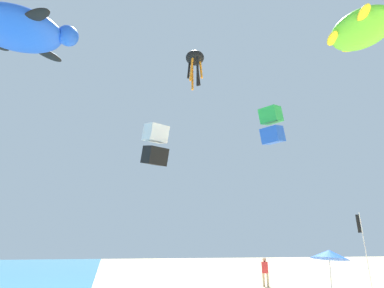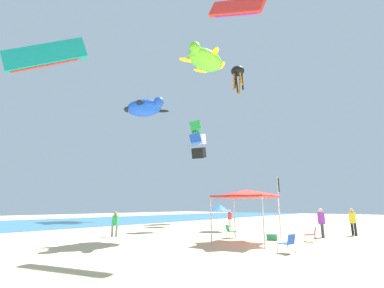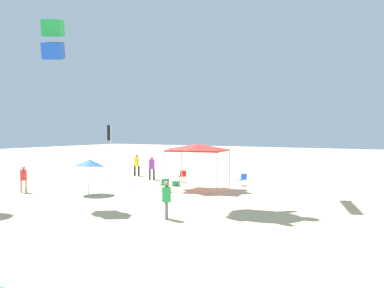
{
  "view_description": "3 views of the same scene",
  "coord_description": "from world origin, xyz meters",
  "px_view_note": "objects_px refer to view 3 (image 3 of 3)",
  "views": [
    {
      "loc": [
        -9.89,
        18.39,
        2.17
      ],
      "look_at": [
        0.24,
        15.64,
        5.76
      ],
      "focal_mm": 28.5,
      "sensor_mm": 36.0,
      "label": 1
    },
    {
      "loc": [
        -14.36,
        -5.01,
        2.0
      ],
      "look_at": [
        0.24,
        7.24,
        6.47
      ],
      "focal_mm": 24.68,
      "sensor_mm": 36.0,
      "label": 2
    },
    {
      "loc": [
        -13.01,
        24.88,
        3.81
      ],
      "look_at": [
        -1.3,
        4.49,
        2.98
      ],
      "focal_mm": 37.3,
      "sensor_mm": 36.0,
      "label": 3
    }
  ],
  "objects_px": {
    "canopy_tent": "(198,148)",
    "kite_box_green": "(53,39)",
    "beach_umbrella": "(90,163)",
    "person_by_tent": "(166,197)",
    "folding_chair_near_cooler": "(242,179)",
    "person_near_umbrella": "(137,163)",
    "person_far_stroller": "(23,177)",
    "cooler_box": "(176,183)",
    "banner_flag": "(110,148)",
    "folding_chair_right_of_tent": "(164,184)",
    "folding_chair_left_of_tent": "(182,175)",
    "person_beachcomber": "(152,166)"
  },
  "relations": [
    {
      "from": "canopy_tent",
      "to": "kite_box_green",
      "type": "height_order",
      "value": "kite_box_green"
    },
    {
      "from": "beach_umbrella",
      "to": "person_by_tent",
      "type": "relative_size",
      "value": 1.38
    },
    {
      "from": "canopy_tent",
      "to": "kite_box_green",
      "type": "bearing_deg",
      "value": 58.01
    },
    {
      "from": "folding_chair_near_cooler",
      "to": "person_near_umbrella",
      "type": "xyz_separation_m",
      "value": [
        9.8,
        -0.91,
        0.6
      ]
    },
    {
      "from": "canopy_tent",
      "to": "person_far_stroller",
      "type": "relative_size",
      "value": 2.4
    },
    {
      "from": "canopy_tent",
      "to": "cooler_box",
      "type": "height_order",
      "value": "canopy_tent"
    },
    {
      "from": "banner_flag",
      "to": "person_by_tent",
      "type": "bearing_deg",
      "value": 142.52
    },
    {
      "from": "beach_umbrella",
      "to": "folding_chair_right_of_tent",
      "type": "relative_size",
      "value": 2.73
    },
    {
      "from": "cooler_box",
      "to": "kite_box_green",
      "type": "xyz_separation_m",
      "value": [
        2.69,
        8.03,
        8.44
      ]
    },
    {
      "from": "person_near_umbrella",
      "to": "beach_umbrella",
      "type": "bearing_deg",
      "value": 66.57
    },
    {
      "from": "folding_chair_left_of_tent",
      "to": "kite_box_green",
      "type": "distance_m",
      "value": 13.14
    },
    {
      "from": "person_by_tent",
      "to": "person_near_umbrella",
      "type": "distance_m",
      "value": 16.32
    },
    {
      "from": "folding_chair_left_of_tent",
      "to": "person_beachcomber",
      "type": "distance_m",
      "value": 2.74
    },
    {
      "from": "person_by_tent",
      "to": "cooler_box",
      "type": "bearing_deg",
      "value": 174.13
    },
    {
      "from": "canopy_tent",
      "to": "folding_chair_left_of_tent",
      "type": "xyz_separation_m",
      "value": [
        2.77,
        -2.6,
        -2.19
      ]
    },
    {
      "from": "beach_umbrella",
      "to": "kite_box_green",
      "type": "xyz_separation_m",
      "value": [
        0.05,
        2.55,
        6.79
      ]
    },
    {
      "from": "cooler_box",
      "to": "person_by_tent",
      "type": "xyz_separation_m",
      "value": [
        -5.02,
        8.75,
        0.75
      ]
    },
    {
      "from": "folding_chair_near_cooler",
      "to": "cooler_box",
      "type": "relative_size",
      "value": 1.15
    },
    {
      "from": "canopy_tent",
      "to": "folding_chair_near_cooler",
      "type": "relative_size",
      "value": 4.77
    },
    {
      "from": "person_near_umbrella",
      "to": "banner_flag",
      "type": "bearing_deg",
      "value": 61.1
    },
    {
      "from": "beach_umbrella",
      "to": "person_far_stroller",
      "type": "relative_size",
      "value": 1.38
    },
    {
      "from": "folding_chair_left_of_tent",
      "to": "person_by_tent",
      "type": "xyz_separation_m",
      "value": [
        -5.78,
        10.83,
        0.48
      ]
    },
    {
      "from": "folding_chair_right_of_tent",
      "to": "person_by_tent",
      "type": "bearing_deg",
      "value": 69.48
    },
    {
      "from": "folding_chair_left_of_tent",
      "to": "person_far_stroller",
      "type": "relative_size",
      "value": 0.5
    },
    {
      "from": "folding_chair_right_of_tent",
      "to": "person_far_stroller",
      "type": "distance_m",
      "value": 8.59
    },
    {
      "from": "canopy_tent",
      "to": "beach_umbrella",
      "type": "xyz_separation_m",
      "value": [
        4.63,
        4.95,
        -0.81
      ]
    },
    {
      "from": "person_by_tent",
      "to": "banner_flag",
      "type": "bearing_deg",
      "value": -163.17
    },
    {
      "from": "person_beachcomber",
      "to": "person_by_tent",
      "type": "distance_m",
      "value": 13.64
    },
    {
      "from": "folding_chair_left_of_tent",
      "to": "beach_umbrella",
      "type": "bearing_deg",
      "value": -114.15
    },
    {
      "from": "beach_umbrella",
      "to": "canopy_tent",
      "type": "bearing_deg",
      "value": -133.09
    },
    {
      "from": "folding_chair_left_of_tent",
      "to": "banner_flag",
      "type": "bearing_deg",
      "value": -149.47
    },
    {
      "from": "beach_umbrella",
      "to": "person_far_stroller",
      "type": "bearing_deg",
      "value": 21.53
    },
    {
      "from": "person_far_stroller",
      "to": "banner_flag",
      "type": "bearing_deg",
      "value": -135.75
    },
    {
      "from": "folding_chair_near_cooler",
      "to": "person_by_tent",
      "type": "distance_m",
      "value": 11.25
    },
    {
      "from": "canopy_tent",
      "to": "cooler_box",
      "type": "bearing_deg",
      "value": -14.63
    },
    {
      "from": "person_by_tent",
      "to": "person_far_stroller",
      "type": "bearing_deg",
      "value": -134.13
    },
    {
      "from": "beach_umbrella",
      "to": "person_near_umbrella",
      "type": "bearing_deg",
      "value": -69.36
    },
    {
      "from": "banner_flag",
      "to": "person_beachcomber",
      "type": "relative_size",
      "value": 2.32
    },
    {
      "from": "folding_chair_near_cooler",
      "to": "person_beachcomber",
      "type": "relative_size",
      "value": 0.45
    },
    {
      "from": "folding_chair_left_of_tent",
      "to": "person_near_umbrella",
      "type": "bearing_deg",
      "value": 156.15
    },
    {
      "from": "folding_chair_left_of_tent",
      "to": "banner_flag",
      "type": "height_order",
      "value": "banner_flag"
    },
    {
      "from": "folding_chair_right_of_tent",
      "to": "kite_box_green",
      "type": "distance_m",
      "value": 10.44
    },
    {
      "from": "person_beachcomber",
      "to": "person_by_tent",
      "type": "bearing_deg",
      "value": -71.85
    },
    {
      "from": "folding_chair_right_of_tent",
      "to": "folding_chair_near_cooler",
      "type": "xyz_separation_m",
      "value": [
        -3.16,
        -4.9,
        0.0
      ]
    },
    {
      "from": "person_by_tent",
      "to": "person_near_umbrella",
      "type": "xyz_separation_m",
      "value": [
        10.96,
        -12.08,
        0.12
      ]
    },
    {
      "from": "folding_chair_right_of_tent",
      "to": "banner_flag",
      "type": "distance_m",
      "value": 5.88
    },
    {
      "from": "folding_chair_right_of_tent",
      "to": "person_beachcomber",
      "type": "height_order",
      "value": "person_beachcomber"
    },
    {
      "from": "cooler_box",
      "to": "banner_flag",
      "type": "xyz_separation_m",
      "value": [
        4.69,
        1.31,
        2.35
      ]
    },
    {
      "from": "banner_flag",
      "to": "person_beachcomber",
      "type": "height_order",
      "value": "banner_flag"
    },
    {
      "from": "person_near_umbrella",
      "to": "folding_chair_near_cooler",
      "type": "bearing_deg",
      "value": 130.63
    }
  ]
}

